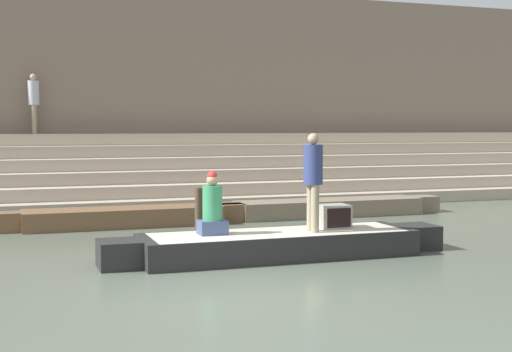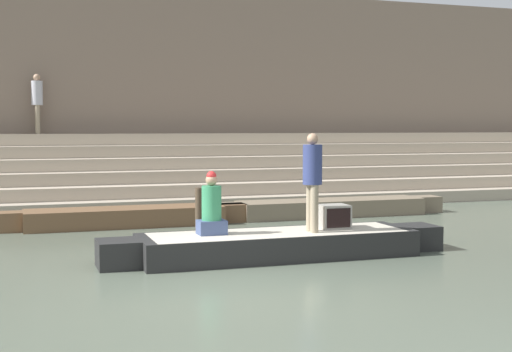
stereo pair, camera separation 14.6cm
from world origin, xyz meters
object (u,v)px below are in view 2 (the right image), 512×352
object	(u,v)px
tv_set	(333,216)
person_on_steps	(37,99)
moored_boat_shore	(331,207)
person_rowing	(212,209)
person_standing	(312,175)
rowboat_main	(278,244)
moored_boat_distant	(126,216)
mooring_post	(199,215)

from	to	relation	value
tv_set	person_on_steps	bearing A→B (deg)	112.48
moored_boat_shore	tv_set	bearing A→B (deg)	-115.77
person_rowing	tv_set	size ratio (longest dim) A/B	2.02
person_rowing	tv_set	distance (m)	2.29
person_standing	person_rowing	bearing A→B (deg)	166.35
rowboat_main	moored_boat_distant	distance (m)	5.15
person_rowing	moored_boat_distant	xyz separation A→B (m)	(-0.79, 4.65, -0.66)
rowboat_main	person_on_steps	distance (m)	11.17
tv_set	mooring_post	distance (m)	2.80
moored_boat_shore	mooring_post	distance (m)	5.09
person_standing	moored_boat_distant	bearing A→B (deg)	112.46
person_rowing	person_on_steps	xyz separation A→B (m)	(-2.52, 10.04, 2.19)
moored_boat_shore	rowboat_main	bearing A→B (deg)	-125.11
rowboat_main	moored_boat_shore	size ratio (longest dim) A/B	1.00
rowboat_main	tv_set	distance (m)	1.20
moored_boat_shore	moored_boat_distant	size ratio (longest dim) A/B	1.08
moored_boat_distant	mooring_post	world-z (taller)	mooring_post
moored_boat_distant	person_on_steps	xyz separation A→B (m)	(-1.74, 5.39, 2.84)
rowboat_main	person_standing	xyz separation A→B (m)	(0.58, -0.16, 1.20)
person_standing	person_rowing	size ratio (longest dim) A/B	1.59
person_rowing	mooring_post	distance (m)	2.00
person_standing	mooring_post	distance (m)	2.82
tv_set	moored_boat_shore	distance (m)	5.31
person_standing	moored_boat_distant	size ratio (longest dim) A/B	0.30
person_standing	tv_set	world-z (taller)	person_standing
rowboat_main	person_standing	bearing A→B (deg)	-18.55
person_rowing	moored_boat_distant	world-z (taller)	person_rowing
tv_set	moored_boat_shore	bearing A→B (deg)	62.68
tv_set	person_on_steps	xyz separation A→B (m)	(-4.80, 10.03, 2.41)
tv_set	moored_boat_distant	xyz separation A→B (m)	(-3.07, 4.64, -0.43)
person_standing	person_rowing	xyz separation A→B (m)	(-1.74, 0.27, -0.56)
person_standing	person_on_steps	xyz separation A→B (m)	(-4.26, 10.32, 1.63)
rowboat_main	mooring_post	distance (m)	2.27
person_rowing	person_standing	bearing A→B (deg)	-9.90
person_rowing	mooring_post	world-z (taller)	person_rowing
moored_boat_shore	person_on_steps	world-z (taller)	person_on_steps
mooring_post	person_on_steps	xyz separation A→B (m)	(-2.79, 8.09, 2.53)
person_standing	person_rowing	world-z (taller)	person_standing
tv_set	mooring_post	bearing A→B (deg)	132.91
person_standing	moored_boat_shore	world-z (taller)	person_standing
person_standing	tv_set	xyz separation A→B (m)	(0.54, 0.29, -0.78)
tv_set	moored_boat_distant	distance (m)	5.58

